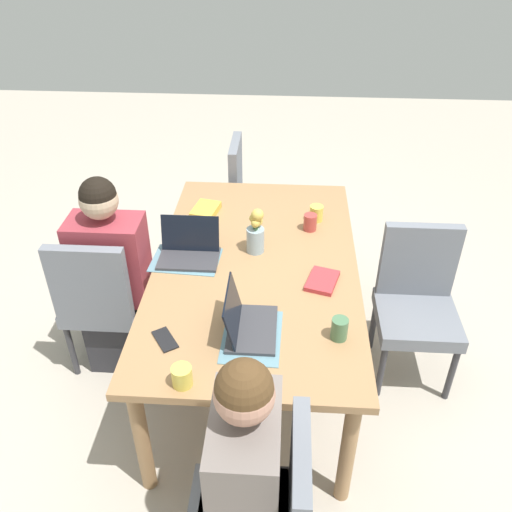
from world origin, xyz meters
TOP-DOWN VIEW (x-y plane):
  - ground_plane at (0.00, 0.00)m, footprint 10.00×10.00m
  - dining_table at (0.00, 0.00)m, footprint 1.86×1.08m
  - person_head_right_left_near at (1.19, 0.04)m, footprint 0.40×0.36m
  - chair_near_left_mid at (0.06, -0.86)m, footprint 0.44×0.44m
  - person_near_left_mid at (-0.02, -0.80)m, footprint 0.36×0.40m
  - chair_far_left_far at (-0.05, 0.90)m, footprint 0.44×0.44m
  - chair_head_left_right_near at (-1.21, -0.11)m, footprint 0.44×0.44m
  - flower_vase at (-0.12, -0.01)m, footprint 0.11×0.10m
  - placemat_head_right_left_near at (0.56, 0.02)m, footprint 0.37×0.27m
  - placemat_near_left_mid at (-0.01, -0.38)m, footprint 0.28×0.38m
  - laptop_head_right_left_near at (0.53, -0.01)m, footprint 0.32×0.22m
  - laptop_near_left_mid at (-0.04, -0.36)m, footprint 0.22×0.32m
  - coffee_mug_near_left at (0.86, -0.24)m, footprint 0.08×0.08m
  - coffee_mug_near_right at (-0.48, 0.33)m, footprint 0.08×0.08m
  - coffee_mug_centre_left at (0.54, 0.40)m, footprint 0.08×0.08m
  - coffee_mug_centre_right at (-0.37, 0.29)m, footprint 0.08×0.08m
  - book_red_cover at (0.14, 0.35)m, footprint 0.23×0.19m
  - book_blue_cover at (-0.51, -0.34)m, footprint 0.22×0.18m
  - phone_black at (0.61, -0.37)m, footprint 0.16×0.14m

SIDE VIEW (x-z plane):
  - ground_plane at x=0.00m, z-range 0.00..0.00m
  - chair_near_left_mid at x=0.06m, z-range 0.05..0.95m
  - chair_far_left_far at x=-0.05m, z-range 0.05..0.95m
  - chair_head_left_right_near at x=-1.21m, z-range 0.05..0.95m
  - person_head_right_left_near at x=1.19m, z-range -0.07..1.12m
  - person_near_left_mid at x=-0.02m, z-range -0.07..1.12m
  - dining_table at x=0.00m, z-range 0.29..1.01m
  - placemat_head_right_left_near at x=0.56m, z-range 0.72..0.73m
  - placemat_near_left_mid at x=-0.01m, z-range 0.72..0.73m
  - phone_black at x=0.61m, z-range 0.72..0.73m
  - book_red_cover at x=0.14m, z-range 0.72..0.75m
  - book_blue_cover at x=-0.51m, z-range 0.72..0.77m
  - laptop_head_right_left_near at x=0.53m, z-range 0.66..0.87m
  - laptop_near_left_mid at x=-0.04m, z-range 0.66..0.87m
  - coffee_mug_near_left at x=0.86m, z-range 0.72..0.81m
  - coffee_mug_near_right at x=-0.48m, z-range 0.72..0.82m
  - coffee_mug_centre_right at x=-0.37m, z-range 0.72..0.82m
  - coffee_mug_centre_left at x=0.54m, z-range 0.72..0.83m
  - flower_vase at x=-0.12m, z-range 0.71..0.98m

